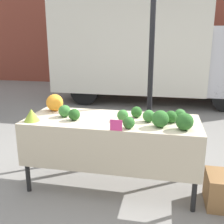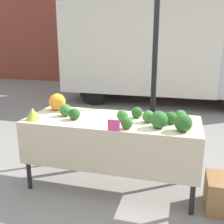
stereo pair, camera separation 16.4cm
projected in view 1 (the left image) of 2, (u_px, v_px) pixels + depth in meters
ground_plane at (112, 184)px, 3.09m from camera, size 40.00×40.00×0.00m
building_facade at (154, 20)px, 9.65m from camera, size 16.00×0.60×4.74m
tent_pole at (151, 74)px, 3.47m from camera, size 0.07×0.07×2.44m
parked_truck at (146, 51)px, 7.00m from camera, size 5.12×1.85×2.59m
market_table at (111, 130)px, 2.85m from camera, size 1.90×0.76×0.81m
orange_cauliflower at (55, 103)px, 3.20m from camera, size 0.21×0.21×0.21m
romanesco_head at (31, 115)px, 2.79m from camera, size 0.17×0.17×0.13m
broccoli_head_0 at (123, 115)px, 2.80m from camera, size 0.12×0.12×0.12m
broccoli_head_1 at (137, 112)px, 2.93m from camera, size 0.12×0.12×0.12m
broccoli_head_2 at (74, 115)px, 2.82m from camera, size 0.13×0.13×0.13m
broccoli_head_3 at (171, 117)px, 2.73m from camera, size 0.13×0.13×0.13m
broccoli_head_4 at (149, 116)px, 2.77m from camera, size 0.13×0.13×0.13m
broccoli_head_5 at (185, 122)px, 2.50m from camera, size 0.17×0.17×0.17m
broccoli_head_6 at (65, 111)px, 2.95m from camera, size 0.14×0.14×0.14m
broccoli_head_7 at (160, 119)px, 2.59m from camera, size 0.17×0.17×0.17m
broccoli_head_8 at (129, 123)px, 2.56m from camera, size 0.12×0.12×0.12m
broccoli_head_9 at (180, 115)px, 2.80m from camera, size 0.13×0.13×0.13m
price_sign at (116, 125)px, 2.49m from camera, size 0.12×0.01×0.11m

